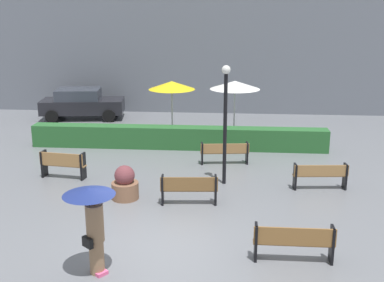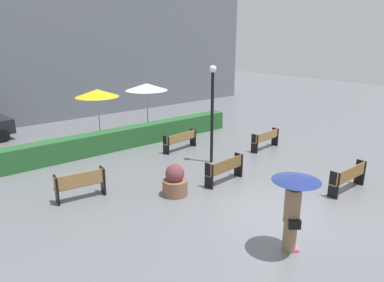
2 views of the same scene
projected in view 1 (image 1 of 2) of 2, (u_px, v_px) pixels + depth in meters
The scene contains 14 objects.
ground_plane at pixel (162, 246), 11.57m from camera, with size 60.00×60.00×0.00m, color slate.
bench_back_row at pixel (225, 151), 17.54m from camera, with size 1.81×0.55×0.80m.
bench_mid_center at pixel (189, 188), 13.89m from camera, with size 1.69×0.48×0.87m.
bench_near_right at pixel (294, 241), 10.70m from camera, with size 1.82×0.34×0.87m.
bench_far_left at pixel (63, 163), 16.04m from camera, with size 1.58×0.57×0.91m.
bench_far_right at pixel (320, 174), 15.06m from camera, with size 1.73×0.47×0.83m.
pedestrian_with_umbrella at pixel (92, 216), 9.99m from camera, with size 1.10×1.10×2.01m.
planter_pot at pixel (125, 184), 14.33m from camera, with size 0.82×0.82×1.05m.
lamp_post at pixel (225, 113), 15.06m from camera, with size 0.28×0.28×3.88m.
patio_umbrella_yellow at pixel (172, 85), 20.33m from camera, with size 1.99×1.99×2.58m.
patio_umbrella_white at pixel (235, 85), 20.14m from camera, with size 2.14×2.14×2.62m.
hedge_strip at pixel (178, 138), 19.55m from camera, with size 12.12×0.70×0.91m, color #28602D.
building_facade at pixel (202, 33), 25.78m from camera, with size 28.00×1.20×8.61m, color slate.
parked_car at pixel (82, 103), 24.77m from camera, with size 4.39×2.41×1.57m.
Camera 1 is at (1.57, -10.37, 5.56)m, focal length 44.49 mm.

